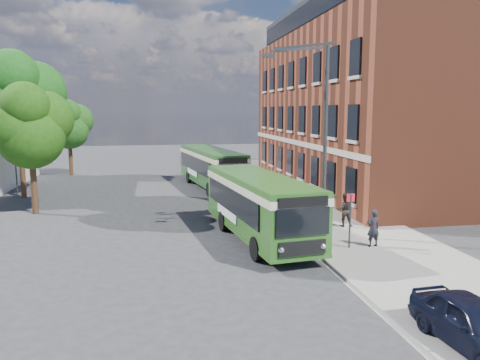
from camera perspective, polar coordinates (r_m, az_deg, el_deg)
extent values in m
plane|color=#2B2B2E|center=(23.55, -3.74, -6.37)|extent=(120.00, 120.00, 0.00)
cube|color=gray|center=(32.61, 6.97, -2.09)|extent=(6.00, 48.00, 0.15)
cube|color=beige|center=(31.87, 1.72, -2.41)|extent=(0.12, 48.00, 0.01)
cube|color=brown|center=(38.35, 15.50, 8.15)|extent=(12.00, 26.00, 12.00)
cube|color=beige|center=(36.25, 6.67, 4.60)|extent=(0.12, 26.00, 0.35)
cube|color=#202429|center=(39.00, 15.94, 18.63)|extent=(10.80, 24.80, 2.20)
cube|color=black|center=(37.03, 7.90, 19.43)|extent=(0.08, 24.00, 1.40)
cylinder|color=#343739|center=(37.04, -25.91, 5.28)|extent=(0.10, 0.10, 9.00)
cube|color=#B11424|center=(36.98, -25.65, 11.66)|extent=(0.90, 0.02, 0.60)
cylinder|color=#343739|center=(22.79, 10.03, -6.60)|extent=(0.44, 0.44, 0.30)
cylinder|color=#343739|center=(22.07, 10.32, 4.37)|extent=(0.18, 0.18, 9.00)
cube|color=#343739|center=(21.22, 7.98, 15.90)|extent=(2.58, 0.46, 0.37)
cube|color=#343739|center=(22.36, 6.99, 15.54)|extent=(2.58, 0.46, 0.37)
cube|color=#343739|center=(20.39, 4.97, 15.55)|extent=(0.55, 0.22, 0.16)
cube|color=#343739|center=(22.47, 3.49, 14.91)|extent=(0.55, 0.22, 0.16)
cylinder|color=#343739|center=(20.69, 13.25, -5.11)|extent=(0.08, 0.08, 2.50)
cube|color=red|center=(20.46, 13.35, -2.12)|extent=(0.35, 0.04, 0.35)
cube|color=#295C1D|center=(21.90, 2.30, -2.73)|extent=(3.70, 9.85, 2.45)
cube|color=#295C1D|center=(22.19, 2.28, -5.96)|extent=(3.75, 9.89, 0.14)
cube|color=black|center=(21.77, -1.14, -2.46)|extent=(1.07, 7.76, 1.10)
cube|color=black|center=(22.61, 5.10, -2.08)|extent=(1.07, 7.76, 1.10)
cube|color=beige|center=(21.76, 2.32, -0.60)|extent=(3.77, 9.92, 0.32)
cube|color=#295C1D|center=(21.70, 2.32, 0.34)|extent=(3.59, 9.74, 0.12)
cube|color=black|center=(17.50, 7.67, -5.09)|extent=(2.14, 0.35, 1.05)
cube|color=black|center=(17.33, 7.73, -2.69)|extent=(1.99, 0.33, 0.38)
cube|color=black|center=(17.75, 7.62, -8.24)|extent=(1.89, 0.32, 0.55)
sphere|color=silver|center=(17.44, 5.03, -8.51)|extent=(0.26, 0.26, 0.26)
sphere|color=silver|center=(18.13, 10.05, -7.94)|extent=(0.26, 0.26, 0.26)
cube|color=black|center=(26.40, -1.23, -0.30)|extent=(1.99, 0.33, 0.90)
cube|color=white|center=(22.58, -1.66, -4.00)|extent=(0.45, 3.18, 0.45)
cylinder|color=black|center=(19.08, 2.01, -8.38)|extent=(0.40, 1.03, 1.00)
cylinder|color=black|center=(19.95, 8.42, -7.71)|extent=(0.40, 1.03, 1.00)
cylinder|color=black|center=(23.70, -2.03, -5.02)|extent=(0.40, 1.03, 1.00)
cylinder|color=black|center=(24.41, 3.29, -4.63)|extent=(0.40, 1.03, 1.00)
cube|color=#1E501B|center=(36.74, -3.54, 1.83)|extent=(4.16, 11.49, 2.45)
cube|color=#1E501B|center=(36.91, -3.52, -0.13)|extent=(4.20, 11.54, 0.14)
cube|color=black|center=(36.71, -5.59, 2.00)|extent=(1.49, 9.35, 1.10)
cube|color=black|center=(37.37, -1.77, 2.15)|extent=(1.49, 9.35, 1.10)
cube|color=beige|center=(36.65, -3.55, 3.11)|extent=(4.22, 11.56, 0.32)
cube|color=#1E501B|center=(36.62, -3.56, 3.67)|extent=(4.04, 11.38, 0.12)
cube|color=black|center=(31.34, -0.83, 1.01)|extent=(2.14, 0.40, 1.05)
cube|color=black|center=(31.24, -0.82, 2.37)|extent=(1.99, 0.38, 0.38)
cube|color=black|center=(31.48, -0.82, -0.79)|extent=(1.89, 0.36, 0.55)
sphere|color=silver|center=(31.25, -2.31, -0.87)|extent=(0.26, 0.26, 0.26)
sphere|color=silver|center=(31.77, 0.63, -0.71)|extent=(0.26, 0.26, 0.26)
cube|color=black|center=(42.17, -5.56, 2.98)|extent=(1.99, 0.38, 0.90)
cube|color=white|center=(37.47, -5.84, 0.97)|extent=(0.52, 3.17, 0.45)
cylinder|color=black|center=(32.97, -3.74, -1.18)|extent=(0.43, 1.03, 1.00)
cylinder|color=black|center=(33.64, 0.12, -0.97)|extent=(0.43, 1.03, 1.00)
cylinder|color=black|center=(39.35, -6.25, 0.37)|extent=(0.43, 1.03, 1.00)
cylinder|color=black|center=(39.91, -2.97, 0.52)|extent=(0.43, 1.03, 1.00)
imported|color=black|center=(13.47, 26.60, -15.37)|extent=(1.76, 3.87, 1.29)
imported|color=black|center=(21.22, 15.94, -5.66)|extent=(0.64, 0.45, 1.64)
imported|color=black|center=(24.48, 12.61, -3.56)|extent=(0.95, 0.80, 1.72)
cylinder|color=#332012|center=(29.89, -23.82, -0.71)|extent=(0.36, 0.36, 3.26)
sphere|color=#1D460E|center=(29.59, -24.17, 4.96)|extent=(3.85, 3.85, 3.85)
sphere|color=#1D460E|center=(29.97, -22.63, 6.93)|extent=(3.26, 3.26, 3.26)
sphere|color=#1D460E|center=(29.24, -25.75, 5.99)|extent=(2.96, 2.96, 2.96)
sphere|color=#1D460E|center=(28.84, -24.73, 8.24)|extent=(2.66, 2.66, 2.66)
cylinder|color=#332012|center=(35.80, -25.02, 1.45)|extent=(0.36, 0.36, 4.28)
sphere|color=#174A14|center=(35.59, -25.42, 7.67)|extent=(5.05, 5.05, 5.05)
sphere|color=#174A14|center=(36.13, -23.71, 9.79)|extent=(4.28, 4.28, 4.28)
sphere|color=#174A14|center=(35.18, -27.18, 8.83)|extent=(3.89, 3.89, 3.89)
sphere|color=#174A14|center=(34.72, -26.08, 11.33)|extent=(3.50, 3.50, 3.50)
cylinder|color=#332012|center=(46.49, -19.93, 2.40)|extent=(0.36, 0.36, 3.01)
sphere|color=#1B4613|center=(46.30, -20.10, 5.77)|extent=(3.55, 3.55, 3.55)
sphere|color=#1B4613|center=(46.70, -19.21, 6.92)|extent=(3.01, 3.01, 3.01)
sphere|color=#1B4613|center=(45.93, -21.00, 6.38)|extent=(2.73, 2.73, 2.73)
sphere|color=#1B4613|center=(45.60, -20.35, 7.70)|extent=(2.46, 2.46, 2.46)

